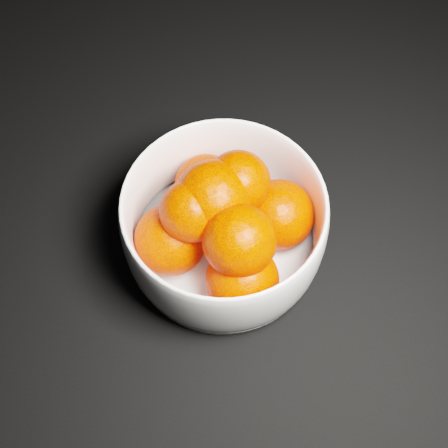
# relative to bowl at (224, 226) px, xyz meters

# --- Properties ---
(bowl) EXTENTS (0.20, 0.20, 0.10)m
(bowl) POSITION_rel_bowl_xyz_m (0.00, 0.00, 0.00)
(bowl) COLOR white
(bowl) RESTS_ON ground
(orange_pile) EXTENTS (0.17, 0.17, 0.11)m
(orange_pile) POSITION_rel_bowl_xyz_m (0.00, -0.00, 0.02)
(orange_pile) COLOR #F92B00
(orange_pile) RESTS_ON bowl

